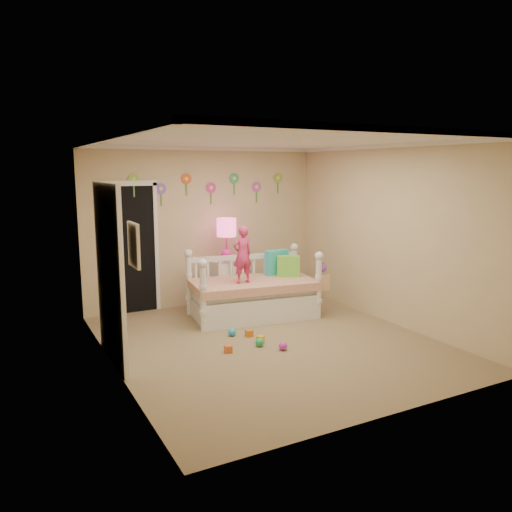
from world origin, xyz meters
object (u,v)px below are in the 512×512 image
nightstand (227,284)px  table_lamp (226,233)px  child (242,255)px  daybed (253,284)px

nightstand → table_lamp: size_ratio=1.09×
nightstand → table_lamp: 0.85m
child → nightstand: bearing=-101.2°
child → nightstand: child is taller
table_lamp → nightstand: bearing=0.0°
child → table_lamp: 0.86m
daybed → table_lamp: bearing=106.0°
daybed → table_lamp: size_ratio=2.71×
child → nightstand: (0.12, 0.82, -0.62)m
daybed → child: child is taller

